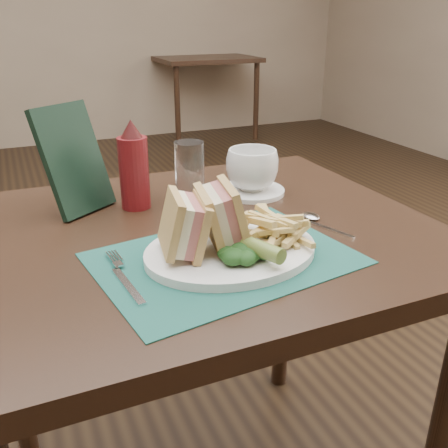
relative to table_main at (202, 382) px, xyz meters
The scene contains 18 objects.
floor 0.62m from the table_main, 90.00° to the left, with size 7.00×7.00×0.00m, color black.
wall_back 4.02m from the table_main, 90.00° to the left, with size 6.00×6.00×0.00m, color gray.
table_main is the anchor object (origin of this frame).
table_bg_right 4.03m from the table_main, 68.43° to the left, with size 0.90×0.75×0.75m, color black, non-canonical shape.
placemat 0.40m from the table_main, 92.85° to the right, with size 0.42×0.30×0.00m, color #184D43.
plate 0.41m from the table_main, 86.58° to the right, with size 0.30×0.24×0.01m, color white, non-canonical shape.
sandwich_half_a 0.47m from the table_main, 125.92° to the right, with size 0.06×0.10×0.09m, color tan, non-canonical shape.
sandwich_half_b 0.46m from the table_main, 100.89° to the right, with size 0.06×0.11×0.10m, color tan, non-canonical shape.
kale_garnish 0.45m from the table_main, 88.12° to the right, with size 0.11×0.08×0.03m, color #153613, non-canonical shape.
pickle_spear 0.46m from the table_main, 83.24° to the right, with size 0.03×0.03×0.12m, color #586F2A.
fries_pile 0.45m from the table_main, 58.49° to the right, with size 0.18×0.20×0.06m, color tan, non-canonical shape.
fork 0.45m from the table_main, 140.99° to the right, with size 0.03×0.17×0.01m, color silver, non-canonical shape.
spoon 0.45m from the table_main, 22.00° to the right, with size 0.03×0.15×0.01m, color silver, non-canonical shape.
saucer 0.44m from the table_main, 36.70° to the left, with size 0.15×0.15×0.01m, color white.
coffee_cup 0.49m from the table_main, 36.70° to the left, with size 0.12×0.12×0.09m, color white.
drinking_glass 0.47m from the table_main, 75.58° to the left, with size 0.06×0.06×0.13m, color silver.
ketchup_bottle 0.50m from the table_main, 117.94° to the left, with size 0.06×0.06×0.19m, color #5E1013, non-canonical shape.
check_presenter 0.55m from the table_main, 136.15° to the left, with size 0.14×0.01×0.22m, color black.
Camera 1 is at (-0.30, -1.33, 1.13)m, focal length 40.00 mm.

